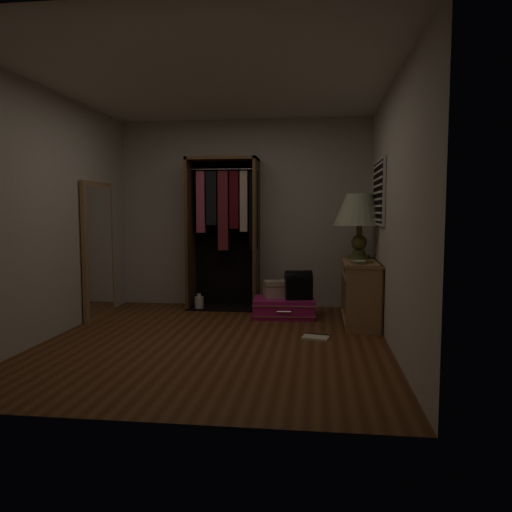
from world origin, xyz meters
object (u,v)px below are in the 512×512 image
Objects in this scene: floor_mirror at (98,250)px; white_jug at (199,303)px; open_wardrobe at (225,221)px; table_lamp at (360,211)px; console_bookshelf at (360,290)px; pink_suitcase at (284,307)px; black_bag at (298,284)px; train_case at (277,289)px.

floor_mirror reaches higher than white_jug.
table_lamp is (1.77, -0.45, 0.13)m from open_wardrobe.
open_wardrobe is 1.83m from table_lamp.
open_wardrobe is (-1.77, 0.73, 0.81)m from console_bookshelf.
console_bookshelf reaches higher than white_jug.
console_bookshelf is 2.07m from open_wardrobe.
table_lamp is at bearing -0.93° from pink_suitcase.
open_wardrobe is 1.17m from white_jug.
open_wardrobe reaches higher than floor_mirror.
console_bookshelf is at bearing -17.60° from pink_suitcase.
table_lamp is 2.46m from white_jug.
table_lamp is at bearing -5.22° from black_bag.
open_wardrobe reaches higher than table_lamp.
open_wardrobe reaches higher than black_bag.
black_bag is 0.46× the size of table_lamp.
black_bag is (-0.74, 0.20, 0.03)m from console_bookshelf.
black_bag is at bearing -174.24° from table_lamp.
black_bag is 1.44m from white_jug.
white_jug is (-2.10, 0.28, -1.24)m from table_lamp.
floor_mirror is (-1.47, -0.77, -0.35)m from open_wardrobe.
train_case is (0.75, -0.45, -0.85)m from open_wardrobe.
floor_mirror is 4.64× the size of black_bag.
train_case is 0.46× the size of table_lamp.
open_wardrobe reaches higher than train_case.
white_jug is (-2.10, 0.55, -0.30)m from console_bookshelf.
console_bookshelf is 0.98m from table_lamp.
pink_suitcase is 1.22m from white_jug.
pink_suitcase is 1.02× the size of table_lamp.
console_bookshelf is at bearing 0.87° from floor_mirror.
train_case is at bearing 150.47° from pink_suitcase.
console_bookshelf is at bearing -14.72° from white_jug.
pink_suitcase is (0.85, -0.50, -1.08)m from open_wardrobe.
floor_mirror reaches higher than console_bookshelf.
table_lamp is (0.00, 0.27, 0.94)m from console_bookshelf.
open_wardrobe is 9.41× the size of white_jug.
train_case is at bearing 8.22° from floor_mirror.
train_case is (-1.01, 0.27, -0.05)m from console_bookshelf.
table_lamp reaches higher than black_bag.
floor_mirror reaches higher than pink_suitcase.
floor_mirror is at bearing -179.13° from console_bookshelf.
white_jug is at bearing 165.28° from console_bookshelf.
table_lamp reaches higher than pink_suitcase.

